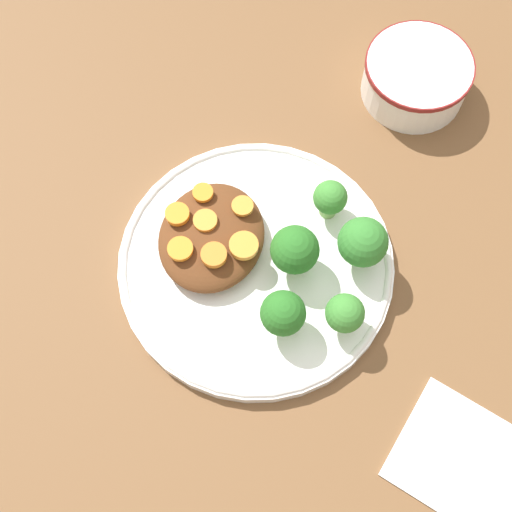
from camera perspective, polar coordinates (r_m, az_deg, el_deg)
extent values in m
plane|color=brown|center=(0.69, 0.00, -0.93)|extent=(4.00, 4.00, 0.00)
cylinder|color=white|center=(0.68, 0.00, -0.71)|extent=(0.26, 0.26, 0.01)
torus|color=white|center=(0.68, 0.00, -0.49)|extent=(0.26, 0.26, 0.01)
cylinder|color=white|center=(0.79, 12.66, 13.72)|extent=(0.11, 0.11, 0.05)
cylinder|color=maroon|center=(0.77, 12.98, 14.63)|extent=(0.11, 0.11, 0.01)
cylinder|color=white|center=(0.78, 12.87, 14.32)|extent=(0.09, 0.09, 0.01)
ellipsoid|color=#5B3319|center=(0.67, -3.58, 1.53)|extent=(0.10, 0.11, 0.03)
cylinder|color=#7FA85B|center=(0.70, 5.81, 3.96)|extent=(0.02, 0.02, 0.02)
sphere|color=#3D8433|center=(0.68, 5.96, 4.69)|extent=(0.03, 0.03, 0.03)
cylinder|color=#7FA85B|center=(0.65, 2.11, -5.23)|extent=(0.02, 0.02, 0.02)
sphere|color=#286B23|center=(0.62, 2.18, -4.60)|extent=(0.04, 0.04, 0.04)
cylinder|color=#7FA85B|center=(0.67, 3.02, -0.33)|extent=(0.02, 0.02, 0.02)
sphere|color=#286B23|center=(0.64, 3.13, 0.50)|extent=(0.05, 0.05, 0.05)
cylinder|color=#7FA85B|center=(0.65, 6.93, -5.11)|extent=(0.02, 0.02, 0.02)
sphere|color=#3D8433|center=(0.63, 7.13, -4.56)|extent=(0.04, 0.04, 0.04)
cylinder|color=#7FA85B|center=(0.68, 8.26, 0.24)|extent=(0.01, 0.01, 0.02)
sphere|color=#337A2D|center=(0.65, 8.55, 1.10)|extent=(0.05, 0.05, 0.05)
cylinder|color=orange|center=(0.66, -4.09, 2.85)|extent=(0.02, 0.02, 0.00)
cylinder|color=orange|center=(0.67, -1.09, 4.02)|extent=(0.02, 0.02, 0.00)
cylinder|color=orange|center=(0.65, -3.39, 0.09)|extent=(0.02, 0.02, 0.01)
cylinder|color=orange|center=(0.65, -1.01, 0.75)|extent=(0.03, 0.03, 0.01)
cylinder|color=orange|center=(0.65, -6.08, 0.57)|extent=(0.02, 0.02, 0.00)
cylinder|color=orange|center=(0.67, -6.31, 3.35)|extent=(0.02, 0.02, 0.01)
cylinder|color=orange|center=(0.68, -4.27, 5.08)|extent=(0.02, 0.02, 0.00)
cube|color=white|center=(0.67, 17.87, -16.18)|extent=(0.18, 0.14, 0.01)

